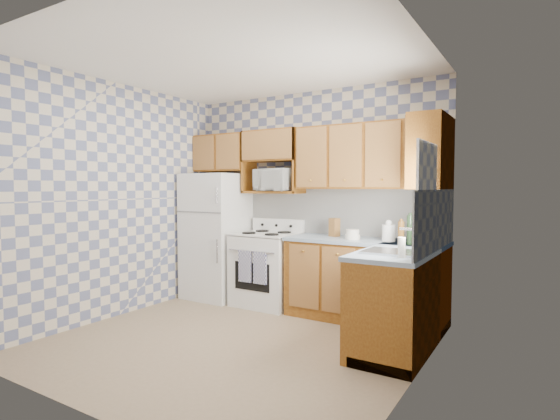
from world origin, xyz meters
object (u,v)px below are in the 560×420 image
at_px(microwave, 276,180).
at_px(electric_kettle, 389,233).
at_px(refrigerator, 216,236).
at_px(stove_body, 267,270).

relative_size(microwave, electric_kettle, 2.88).
bearing_deg(microwave, electric_kettle, 2.61).
bearing_deg(refrigerator, electric_kettle, 0.13).
height_order(stove_body, microwave, microwave).
relative_size(stove_body, microwave, 1.76).
xyz_separation_m(refrigerator, stove_body, (0.80, 0.03, -0.39)).
bearing_deg(electric_kettle, refrigerator, -179.87).
distance_m(stove_body, electric_kettle, 1.67).
xyz_separation_m(microwave, electric_kettle, (1.52, -0.14, -0.58)).
bearing_deg(refrigerator, microwave, 9.47).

